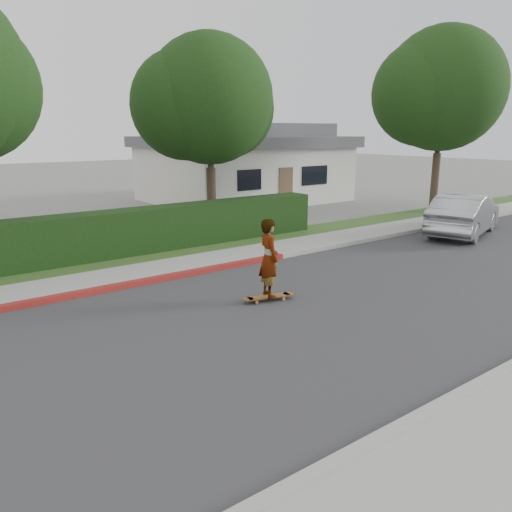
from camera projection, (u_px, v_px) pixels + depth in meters
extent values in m
plane|color=slate|center=(358.00, 299.00, 11.94)|extent=(120.00, 120.00, 0.00)
cube|color=#2D2D30|center=(358.00, 298.00, 11.94)|extent=(60.00, 8.00, 0.01)
cube|color=#9E9E99|center=(255.00, 261.00, 15.11)|extent=(60.00, 0.20, 0.15)
cube|color=maroon|center=(92.00, 292.00, 12.21)|extent=(12.00, 0.21, 0.15)
cube|color=gray|center=(239.00, 256.00, 15.82)|extent=(60.00, 1.60, 0.12)
cube|color=#2D4C1E|center=(212.00, 247.00, 17.06)|extent=(60.00, 1.60, 0.10)
cube|color=black|center=(120.00, 234.00, 15.62)|extent=(15.00, 1.00, 1.50)
cylinder|color=#33261C|center=(211.00, 200.00, 19.50)|extent=(0.36, 0.36, 2.52)
cylinder|color=#33261C|center=(210.00, 151.00, 19.04)|extent=(0.24, 0.24, 2.10)
sphere|color=black|center=(209.00, 99.00, 18.58)|extent=(4.80, 4.80, 4.80)
sphere|color=black|center=(185.00, 105.00, 18.48)|extent=(4.08, 4.08, 4.08)
sphere|color=black|center=(225.00, 109.00, 19.41)|extent=(3.84, 3.84, 3.84)
cylinder|color=#33261C|center=(435.00, 184.00, 23.89)|extent=(0.36, 0.36, 2.88)
cylinder|color=#33261C|center=(439.00, 137.00, 23.37)|extent=(0.24, 0.24, 2.40)
sphere|color=black|center=(443.00, 89.00, 22.84)|extent=(5.60, 5.60, 5.60)
sphere|color=black|center=(424.00, 93.00, 22.73)|extent=(4.76, 4.76, 4.76)
sphere|color=black|center=(448.00, 97.00, 23.67)|extent=(4.48, 4.48, 4.48)
cube|color=beige|center=(244.00, 174.00, 28.65)|extent=(10.00, 8.00, 3.00)
cube|color=#4C4C51|center=(243.00, 142.00, 28.21)|extent=(10.60, 8.60, 0.60)
cube|color=#4C4C51|center=(243.00, 131.00, 28.07)|extent=(8.40, 6.40, 0.80)
cube|color=black|center=(249.00, 180.00, 24.05)|extent=(1.40, 0.06, 1.00)
cube|color=black|center=(315.00, 175.00, 26.55)|extent=(1.80, 0.06, 1.00)
cube|color=brown|center=(286.00, 188.00, 25.52)|extent=(0.90, 0.06, 2.10)
cylinder|color=#CA7437|center=(257.00, 302.00, 11.53)|extent=(0.08, 0.06, 0.07)
cylinder|color=#CA7437|center=(254.00, 300.00, 11.71)|extent=(0.08, 0.06, 0.07)
cylinder|color=#CA7437|center=(284.00, 299.00, 11.79)|extent=(0.08, 0.06, 0.07)
cylinder|color=#CA7437|center=(280.00, 296.00, 11.96)|extent=(0.08, 0.06, 0.07)
cube|color=silver|center=(255.00, 299.00, 11.61)|extent=(0.11, 0.21, 0.03)
cube|color=silver|center=(282.00, 296.00, 11.86)|extent=(0.11, 0.21, 0.03)
cube|color=brown|center=(269.00, 296.00, 11.73)|extent=(1.06, 0.50, 0.02)
cylinder|color=brown|center=(248.00, 299.00, 11.54)|extent=(0.31, 0.31, 0.02)
cylinder|color=brown|center=(288.00, 294.00, 11.92)|extent=(0.31, 0.31, 0.02)
imported|color=white|center=(269.00, 258.00, 11.50)|extent=(0.59, 0.76, 1.84)
imported|color=#AEB1B6|center=(464.00, 214.00, 19.09)|extent=(5.12, 3.10, 1.59)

